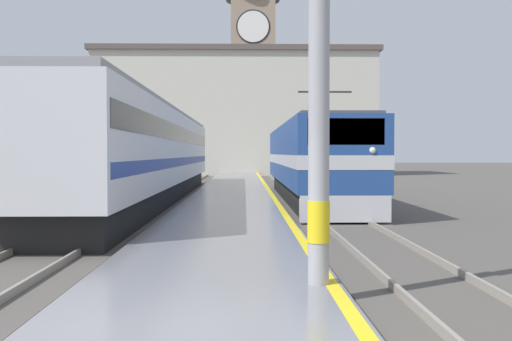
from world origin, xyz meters
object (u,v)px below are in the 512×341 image
Objects in this scene: catenary_mast at (323,42)px; locomotive_train at (311,161)px; passenger_train at (151,152)px; clock_tower at (253,59)px.

locomotive_train is at bearing 84.14° from catenary_mast.
catenary_mast is at bearing -74.04° from passenger_train.
clock_tower is at bearing 82.80° from passenger_train.
clock_tower is (-0.12, 59.87, 9.11)m from catenary_mast.
clock_tower is at bearing 92.87° from locomotive_train.
catenary_mast is (5.33, -18.63, 1.55)m from passenger_train.
passenger_train is (-7.26, -0.19, 0.39)m from locomotive_train.
clock_tower reaches higher than locomotive_train.
clock_tower reaches higher than passenger_train.
passenger_train is 4.25× the size of catenary_mast.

